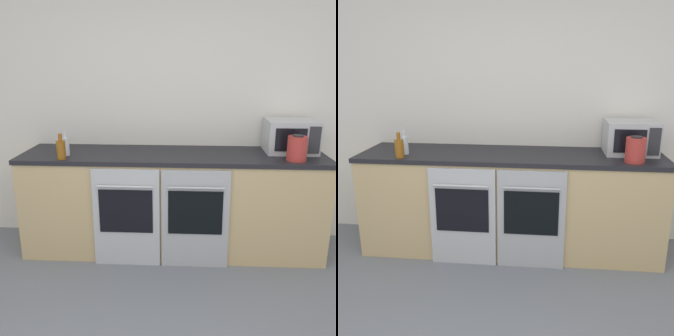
# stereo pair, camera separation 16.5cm
# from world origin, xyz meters

# --- Properties ---
(wall_back) EXTENTS (10.00, 0.06, 2.60)m
(wall_back) POSITION_xyz_m (0.00, 2.39, 1.30)
(wall_back) COLOR silver
(wall_back) RESTS_ON ground_plane
(counter_back) EXTENTS (2.72, 0.68, 0.93)m
(counter_back) POSITION_xyz_m (0.00, 2.03, 0.47)
(counter_back) COLOR tan
(counter_back) RESTS_ON ground_plane
(oven_left) EXTENTS (0.57, 0.06, 0.88)m
(oven_left) POSITION_xyz_m (-0.38, 1.69, 0.45)
(oven_left) COLOR #B7BABF
(oven_left) RESTS_ON ground_plane
(oven_right) EXTENTS (0.57, 0.06, 0.88)m
(oven_right) POSITION_xyz_m (0.21, 1.69, 0.45)
(oven_right) COLOR #A8AAAF
(oven_right) RESTS_ON ground_plane
(microwave) EXTENTS (0.44, 0.36, 0.30)m
(microwave) POSITION_xyz_m (1.06, 2.14, 1.08)
(microwave) COLOR #B7BABF
(microwave) RESTS_ON counter_back
(bottle_clear) EXTENTS (0.06, 0.06, 0.21)m
(bottle_clear) POSITION_xyz_m (-0.94, 1.91, 1.02)
(bottle_clear) COLOR silver
(bottle_clear) RESTS_ON counter_back
(bottle_amber) EXTENTS (0.08, 0.08, 0.22)m
(bottle_amber) POSITION_xyz_m (-0.93, 1.77, 1.02)
(bottle_amber) COLOR #8C5114
(bottle_amber) RESTS_ON counter_back
(kettle) EXTENTS (0.16, 0.16, 0.22)m
(kettle) POSITION_xyz_m (1.04, 1.84, 1.04)
(kettle) COLOR #B2332D
(kettle) RESTS_ON counter_back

